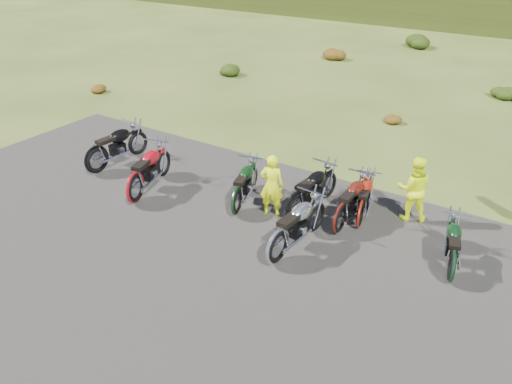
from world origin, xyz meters
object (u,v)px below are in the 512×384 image
Objects in this scene: motorcycle_7 at (449,281)px; person_middle at (272,186)px; motorcycle_3 at (277,263)px; motorcycle_0 at (99,173)px.

person_middle reaches higher than motorcycle_7.
motorcycle_3 reaches higher than motorcycle_7.
motorcycle_0 is 1.02× the size of motorcycle_3.
motorcycle_0 is at bearing 77.90° from motorcycle_7.
person_middle is at bearing 71.77° from motorcycle_7.
person_middle is (-1.15, 1.63, 0.79)m from motorcycle_3.
motorcycle_3 is at bearing -94.79° from motorcycle_0.
motorcycle_7 is 4.44m from person_middle.
person_middle is (-4.36, 0.25, 0.79)m from motorcycle_7.
motorcycle_0 is at bearing -10.78° from person_middle.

